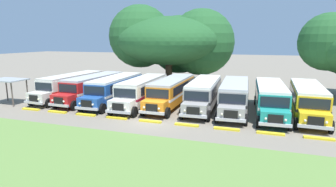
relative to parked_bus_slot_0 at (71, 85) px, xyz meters
The scene contains 22 objects.
ground_plane 14.24m from the parked_bus_slot_0, 25.38° to the right, with size 220.00×220.00×0.00m, color slate.
foreground_grass_strip 19.26m from the parked_bus_slot_0, 48.24° to the right, with size 80.00×9.85×0.01m, color olive.
parked_bus_slot_0 is the anchor object (origin of this frame).
parked_bus_slot_1 3.12m from the parked_bus_slot_0, ahead, with size 3.07×10.89×2.82m.
parked_bus_slot_2 6.12m from the parked_bus_slot_0, ahead, with size 2.95×10.87×2.82m.
parked_bus_slot_3 9.53m from the parked_bus_slot_0, ahead, with size 2.93×10.87×2.82m.
parked_bus_slot_4 12.62m from the parked_bus_slot_0, ahead, with size 2.69×10.84×2.82m.
parked_bus_slot_5 16.09m from the parked_bus_slot_0, ahead, with size 3.05×10.89×2.82m.
parked_bus_slot_6 19.19m from the parked_bus_slot_0, ahead, with size 3.10×10.89×2.82m.
parked_bus_slot_7 22.54m from the parked_bus_slot_0, ahead, with size 3.07×10.89×2.82m.
parked_bus_slot_8 25.76m from the parked_bus_slot_0, ahead, with size 2.99×10.88×2.82m.
curb_wheelstop_0 6.46m from the parked_bus_slot_0, 91.32° to the right, with size 2.00×0.36×0.15m, color yellow.
curb_wheelstop_1 7.16m from the parked_bus_slot_0, 63.82° to the right, with size 2.00×0.36×0.15m, color yellow.
curb_wheelstop_2 9.04m from the parked_bus_slot_0, 44.82° to the right, with size 2.00×0.36×0.15m, color yellow.
curb_wheelstop_3 11.53m from the parked_bus_slot_0, 33.32° to the right, with size 2.00×0.36×0.15m, color yellow.
curb_wheelstop_4 14.32m from the parked_bus_slot_0, 26.16° to the right, with size 2.00×0.36×0.15m, color yellow.
curb_wheelstop_5 17.27m from the parked_bus_slot_0, 21.41° to the right, with size 2.00×0.36×0.15m, color yellow.
curb_wheelstop_6 20.30m from the parked_bus_slot_0, 18.07° to the right, with size 2.00×0.36×0.15m, color yellow.
curb_wheelstop_7 23.39m from the parked_bus_slot_0, 15.61° to the right, with size 2.00×0.36×0.15m, color yellow.
curb_wheelstop_8 26.51m from the parked_bus_slot_0, 13.72° to the right, with size 2.00×0.36×0.15m, color yellow.
broad_shade_tree 16.94m from the parked_bus_slot_0, 58.23° to the left, with size 18.20×18.23×12.02m.
waiting_shelter 6.60m from the parked_bus_slot_0, 132.92° to the right, with size 3.60×2.60×2.72m.
Camera 1 is at (8.65, -21.17, 6.99)m, focal length 29.38 mm.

